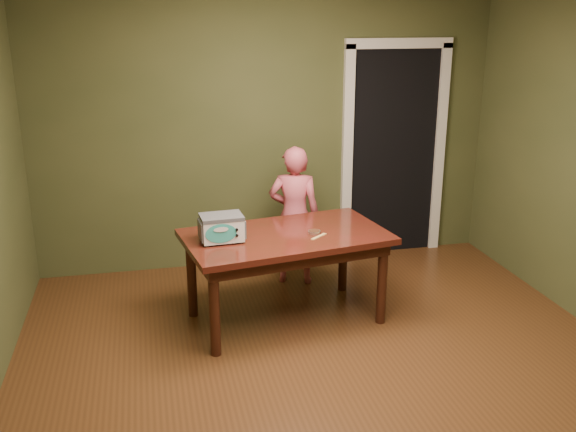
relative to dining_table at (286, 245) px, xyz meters
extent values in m
plane|color=#522F17|center=(0.13, -1.16, -0.65)|extent=(5.00, 5.00, 0.00)
cube|color=#494D29|center=(0.13, 1.34, 0.65)|extent=(4.50, 0.02, 2.60)
cube|color=black|center=(1.43, 1.64, 0.40)|extent=(0.90, 0.60, 2.10)
cube|color=black|center=(1.43, 1.33, 0.40)|extent=(0.90, 0.02, 2.10)
cube|color=white|center=(0.93, 1.31, 0.40)|extent=(0.10, 0.06, 2.20)
cube|color=white|center=(1.93, 1.31, 0.40)|extent=(0.10, 0.06, 2.20)
cube|color=white|center=(1.43, 1.31, 1.50)|extent=(1.10, 0.06, 0.10)
cube|color=#3D180D|center=(0.00, 0.00, 0.07)|extent=(1.72, 1.14, 0.05)
cube|color=black|center=(0.00, 0.00, 0.00)|extent=(1.58, 1.00, 0.10)
cylinder|color=black|center=(-0.64, -0.46, -0.30)|extent=(0.08, 0.08, 0.70)
cylinder|color=black|center=(-0.75, 0.23, -0.30)|extent=(0.08, 0.08, 0.70)
cylinder|color=black|center=(0.75, -0.23, -0.30)|extent=(0.08, 0.08, 0.70)
cylinder|color=black|center=(0.64, 0.46, -0.30)|extent=(0.08, 0.08, 0.70)
cylinder|color=#4C4F54|center=(-0.64, -0.15, 0.11)|extent=(0.02, 0.02, 0.01)
cylinder|color=#4C4F54|center=(-0.65, 0.02, 0.11)|extent=(0.02, 0.02, 0.01)
cylinder|color=#4C4F54|center=(-0.38, -0.13, 0.11)|extent=(0.02, 0.02, 0.01)
cylinder|color=#4C4F54|center=(-0.39, 0.04, 0.11)|extent=(0.02, 0.02, 0.01)
cube|color=white|center=(-0.52, -0.06, 0.20)|extent=(0.33, 0.24, 0.18)
cube|color=#4C4F54|center=(-0.52, -0.06, 0.30)|extent=(0.33, 0.25, 0.03)
cube|color=#4C4F54|center=(-0.68, -0.07, 0.20)|extent=(0.03, 0.20, 0.14)
cube|color=#4C4F54|center=(-0.35, -0.05, 0.20)|extent=(0.03, 0.20, 0.14)
ellipsoid|color=#33B0A4|center=(-0.54, -0.17, 0.20)|extent=(0.24, 0.02, 0.15)
cylinder|color=black|center=(-0.42, -0.17, 0.22)|extent=(0.02, 0.01, 0.02)
cylinder|color=black|center=(-0.42, -0.17, 0.18)|extent=(0.02, 0.01, 0.02)
cylinder|color=silver|center=(0.23, -0.04, 0.11)|extent=(0.10, 0.10, 0.02)
cylinder|color=#432616|center=(0.23, -0.04, 0.12)|extent=(0.09, 0.09, 0.01)
cube|color=#E8B965|center=(0.24, -0.13, 0.10)|extent=(0.16, 0.13, 0.01)
imported|color=#C2505E|center=(0.25, 0.76, 0.00)|extent=(0.55, 0.44, 1.30)
camera|label=1|loc=(-1.05, -4.72, 1.80)|focal=40.00mm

